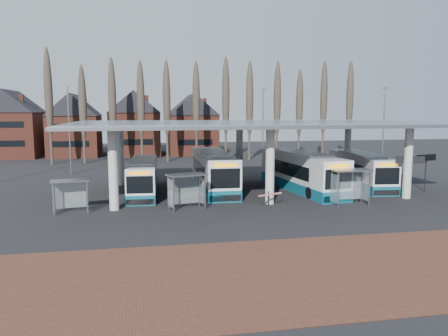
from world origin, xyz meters
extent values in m
plane|color=black|center=(0.00, 0.00, 0.00)|extent=(140.00, 140.00, 0.00)
cube|color=brown|center=(0.00, -12.00, 0.01)|extent=(70.00, 10.00, 0.03)
cylinder|color=silver|center=(-12.00, 2.50, 3.00)|extent=(0.70, 0.70, 6.00)
cylinder|color=silver|center=(-12.00, 13.50, 3.00)|extent=(0.70, 0.70, 6.00)
cylinder|color=silver|center=(0.00, 2.50, 3.00)|extent=(0.70, 0.70, 6.00)
cylinder|color=silver|center=(0.00, 13.50, 3.00)|extent=(0.70, 0.70, 6.00)
cylinder|color=silver|center=(12.00, 2.50, 3.00)|extent=(0.70, 0.70, 6.00)
cylinder|color=silver|center=(12.00, 13.50, 3.00)|extent=(0.70, 0.70, 6.00)
cube|color=gray|center=(0.00, 8.00, 6.25)|extent=(32.00, 16.00, 0.12)
cube|color=silver|center=(0.00, 8.00, 6.32)|extent=(31.50, 15.50, 0.04)
cone|color=#473D33|center=(-22.00, 33.00, 7.25)|extent=(0.36, 0.36, 14.50)
ellipsoid|color=#473D33|center=(-22.00, 33.00, 8.99)|extent=(1.10, 1.10, 11.02)
cone|color=#473D33|center=(-18.00, 33.00, 7.25)|extent=(0.36, 0.36, 14.50)
ellipsoid|color=#473D33|center=(-18.00, 33.00, 8.99)|extent=(1.10, 1.10, 11.02)
cone|color=#473D33|center=(-14.00, 33.00, 7.25)|extent=(0.36, 0.36, 14.50)
ellipsoid|color=#473D33|center=(-14.00, 33.00, 8.99)|extent=(1.10, 1.10, 11.02)
cone|color=#473D33|center=(-10.00, 33.00, 7.25)|extent=(0.36, 0.36, 14.50)
ellipsoid|color=#473D33|center=(-10.00, 33.00, 8.99)|extent=(1.10, 1.10, 11.02)
cone|color=#473D33|center=(-6.00, 33.00, 7.25)|extent=(0.36, 0.36, 14.50)
ellipsoid|color=#473D33|center=(-6.00, 33.00, 8.99)|extent=(1.10, 1.10, 11.02)
cone|color=#473D33|center=(-2.00, 33.00, 7.25)|extent=(0.36, 0.36, 14.50)
ellipsoid|color=#473D33|center=(-2.00, 33.00, 8.99)|extent=(1.10, 1.10, 11.02)
cone|color=#473D33|center=(2.00, 33.00, 7.25)|extent=(0.36, 0.36, 14.50)
ellipsoid|color=#473D33|center=(2.00, 33.00, 8.99)|extent=(1.10, 1.10, 11.02)
cone|color=#473D33|center=(6.00, 33.00, 7.25)|extent=(0.36, 0.36, 14.50)
ellipsoid|color=#473D33|center=(6.00, 33.00, 8.99)|extent=(1.10, 1.10, 11.02)
cone|color=#473D33|center=(10.00, 33.00, 7.25)|extent=(0.36, 0.36, 14.50)
ellipsoid|color=#473D33|center=(10.00, 33.00, 8.99)|extent=(1.10, 1.10, 11.02)
cone|color=#473D33|center=(14.00, 33.00, 7.25)|extent=(0.36, 0.36, 14.50)
ellipsoid|color=#473D33|center=(14.00, 33.00, 8.99)|extent=(1.10, 1.10, 11.02)
cone|color=#473D33|center=(18.00, 33.00, 7.25)|extent=(0.36, 0.36, 14.50)
ellipsoid|color=#473D33|center=(18.00, 33.00, 8.99)|extent=(1.10, 1.10, 11.02)
cone|color=#473D33|center=(22.00, 33.00, 7.25)|extent=(0.36, 0.36, 14.50)
ellipsoid|color=#473D33|center=(22.00, 33.00, 8.99)|extent=(1.10, 1.10, 11.02)
cube|color=brown|center=(-30.00, 44.00, 3.50)|extent=(8.00, 10.00, 7.00)
pyramid|color=black|center=(-30.00, 44.00, 10.50)|extent=(8.30, 10.30, 3.50)
cube|color=brown|center=(-20.50, 44.00, 3.50)|extent=(8.00, 10.00, 7.00)
pyramid|color=black|center=(-20.50, 44.00, 10.50)|extent=(8.30, 10.30, 3.50)
cube|color=brown|center=(-11.00, 44.00, 3.50)|extent=(8.00, 10.00, 7.00)
pyramid|color=black|center=(-11.00, 44.00, 10.50)|extent=(8.30, 10.30, 3.50)
cube|color=brown|center=(-1.50, 44.00, 3.50)|extent=(8.00, 10.00, 7.00)
pyramid|color=black|center=(-1.50, 44.00, 10.50)|extent=(8.30, 10.30, 3.50)
cylinder|color=slate|center=(-18.00, 22.00, 5.00)|extent=(0.16, 0.16, 10.00)
cube|color=slate|center=(-18.00, 22.00, 10.10)|extent=(0.80, 0.15, 0.15)
cylinder|color=slate|center=(6.00, 26.00, 5.00)|extent=(0.16, 0.16, 10.00)
cube|color=slate|center=(6.00, 26.00, 10.10)|extent=(0.80, 0.15, 0.15)
cylinder|color=slate|center=(20.00, 20.00, 5.00)|extent=(0.16, 0.16, 10.00)
cube|color=slate|center=(20.00, 20.00, 10.10)|extent=(0.80, 0.15, 0.15)
cube|color=silver|center=(-9.85, 8.89, 1.63)|extent=(2.84, 10.99, 2.54)
cube|color=#0E536A|center=(-9.85, 8.89, 0.41)|extent=(2.86, 11.01, 0.82)
cube|color=silver|center=(-9.85, 8.89, 2.95)|extent=(2.40, 6.63, 0.16)
cube|color=black|center=(-9.83, 9.35, 1.72)|extent=(2.73, 7.94, 1.00)
cube|color=black|center=(-10.11, 3.47, 1.68)|extent=(2.04, 0.15, 1.36)
cube|color=black|center=(-9.59, 14.31, 1.72)|extent=(1.97, 0.15, 1.09)
cube|color=#F89D0D|center=(-10.11, 3.47, 2.59)|extent=(1.62, 0.12, 0.27)
cube|color=black|center=(-10.11, 3.48, 0.32)|extent=(2.20, 0.18, 0.45)
cylinder|color=black|center=(-11.06, 5.50, 0.44)|extent=(0.30, 0.88, 0.87)
cylinder|color=black|center=(-8.97, 5.40, 0.44)|extent=(0.30, 0.88, 0.87)
cylinder|color=black|center=(-10.74, 12.12, 0.44)|extent=(0.30, 0.88, 0.87)
cylinder|color=black|center=(-8.65, 12.01, 0.44)|extent=(0.30, 0.88, 0.87)
cube|color=silver|center=(-3.32, 9.83, 1.93)|extent=(2.91, 12.89, 3.00)
cube|color=#0E536A|center=(-3.32, 9.83, 0.48)|extent=(2.94, 12.91, 0.96)
cube|color=silver|center=(-3.32, 9.83, 3.48)|extent=(2.57, 7.75, 0.19)
cube|color=black|center=(-3.31, 10.36, 2.04)|extent=(2.91, 9.29, 1.18)
cube|color=black|center=(-3.41, 3.42, 1.98)|extent=(2.40, 0.10, 1.61)
cube|color=black|center=(-3.22, 16.23, 2.04)|extent=(2.32, 0.10, 1.29)
cube|color=#F89D0D|center=(-3.41, 3.42, 3.05)|extent=(1.91, 0.08, 0.32)
cube|color=black|center=(-3.41, 3.43, 0.37)|extent=(2.60, 0.12, 0.54)
cylinder|color=black|center=(-4.61, 5.78, 0.51)|extent=(0.31, 1.03, 1.03)
cylinder|color=black|center=(-2.14, 5.74, 0.51)|extent=(0.31, 1.03, 1.03)
cylinder|color=black|center=(-4.50, 13.59, 0.51)|extent=(0.31, 1.03, 1.03)
cylinder|color=black|center=(-2.03, 13.56, 0.51)|extent=(0.31, 1.03, 1.03)
cube|color=silver|center=(4.62, 7.83, 1.91)|extent=(4.14, 12.97, 2.97)
cube|color=#0E536A|center=(4.62, 7.83, 0.48)|extent=(4.17, 12.99, 0.96)
cube|color=silver|center=(4.62, 7.83, 3.45)|extent=(3.29, 7.87, 0.19)
cube|color=black|center=(4.56, 8.36, 2.02)|extent=(3.78, 9.43, 1.17)
cube|color=black|center=(5.34, 1.52, 1.96)|extent=(2.37, 0.33, 1.59)
cube|color=black|center=(3.89, 14.14, 2.02)|extent=(2.29, 0.33, 1.27)
cube|color=#F89D0D|center=(5.34, 1.52, 3.03)|extent=(1.89, 0.27, 0.32)
cube|color=black|center=(5.34, 1.53, 0.37)|extent=(2.57, 0.38, 0.53)
cylinder|color=black|center=(3.86, 3.68, 0.51)|extent=(0.41, 1.05, 1.02)
cylinder|color=black|center=(6.30, 3.96, 0.51)|extent=(0.41, 1.05, 1.02)
cylinder|color=black|center=(2.97, 11.39, 0.51)|extent=(0.41, 1.05, 1.02)
cylinder|color=black|center=(5.41, 11.67, 0.51)|extent=(0.41, 1.05, 1.02)
cube|color=silver|center=(11.27, 9.12, 1.74)|extent=(3.66, 11.82, 2.71)
cube|color=#0E536A|center=(11.27, 9.12, 0.44)|extent=(3.68, 11.84, 0.87)
cube|color=silver|center=(11.27, 9.12, 3.15)|extent=(2.93, 7.17, 0.17)
cube|color=black|center=(11.32, 9.60, 1.84)|extent=(3.36, 8.58, 1.07)
cube|color=black|center=(10.67, 3.36, 1.79)|extent=(2.17, 0.28, 1.45)
cube|color=black|center=(11.87, 14.88, 1.84)|extent=(2.09, 0.28, 1.16)
cube|color=#F89D0D|center=(10.67, 3.36, 2.76)|extent=(1.72, 0.23, 0.29)
cube|color=black|center=(10.67, 3.37, 0.34)|extent=(2.34, 0.32, 0.48)
cylinder|color=black|center=(9.78, 5.57, 0.46)|extent=(0.37, 0.95, 0.93)
cylinder|color=black|center=(12.00, 5.34, 0.46)|extent=(0.37, 0.95, 0.93)
cylinder|color=black|center=(10.51, 12.61, 0.46)|extent=(0.37, 0.95, 0.93)
cylinder|color=black|center=(12.73, 12.38, 0.46)|extent=(0.37, 0.95, 0.93)
cube|color=gray|center=(-16.04, 1.32, 1.17)|extent=(0.09, 0.09, 2.34)
cube|color=gray|center=(-13.82, 1.68, 1.17)|extent=(0.09, 0.09, 2.34)
cube|color=gray|center=(-16.20, 2.34, 1.17)|extent=(0.09, 0.09, 2.34)
cube|color=gray|center=(-13.99, 2.70, 1.17)|extent=(0.09, 0.09, 2.34)
cube|color=gray|center=(-15.01, 2.01, 2.39)|extent=(2.80, 1.72, 0.09)
cube|color=silver|center=(-15.10, 2.56, 1.22)|extent=(2.22, 0.40, 1.87)
cube|color=silver|center=(-16.17, 1.82, 1.22)|extent=(0.20, 1.02, 1.87)
cube|color=silver|center=(-13.86, 2.20, 1.22)|extent=(0.20, 1.02, 1.87)
cube|color=gray|center=(-7.72, 0.84, 1.29)|extent=(0.10, 0.10, 2.58)
cube|color=gray|center=(-5.32, 1.48, 1.29)|extent=(0.10, 0.10, 2.58)
cube|color=gray|center=(-8.01, 1.94, 1.29)|extent=(0.10, 0.10, 2.58)
cube|color=gray|center=(-5.61, 2.57, 1.29)|extent=(0.10, 0.10, 2.58)
cube|color=gray|center=(-6.67, 1.71, 2.63)|extent=(3.16, 2.13, 0.10)
cube|color=silver|center=(-6.82, 2.31, 1.34)|extent=(2.40, 0.67, 2.06)
cube|color=silver|center=(-7.91, 1.38, 1.34)|extent=(0.33, 1.11, 2.06)
cube|color=silver|center=(-5.42, 2.04, 1.34)|extent=(0.33, 1.11, 2.06)
cube|color=gray|center=(4.74, 0.23, 1.36)|extent=(0.09, 0.09, 2.71)
cube|color=gray|center=(7.35, 0.28, 1.36)|extent=(0.09, 0.09, 2.71)
cube|color=gray|center=(4.72, 1.43, 1.36)|extent=(0.09, 0.09, 2.71)
cube|color=gray|center=(7.33, 1.48, 1.36)|extent=(0.09, 0.09, 2.71)
cube|color=gray|center=(6.04, 0.85, 2.77)|extent=(3.07, 1.58, 0.11)
cube|color=silver|center=(6.02, 1.51, 1.41)|extent=(2.61, 0.09, 2.17)
cube|color=silver|center=(4.68, 0.83, 1.41)|extent=(0.07, 1.19, 2.17)
cube|color=silver|center=(7.39, 0.88, 1.41)|extent=(0.07, 1.19, 2.17)
cylinder|color=black|center=(12.30, 2.62, 1.72)|extent=(0.11, 0.11, 3.44)
cube|color=black|center=(12.30, 2.62, 3.23)|extent=(2.35, 0.57, 0.59)
cylinder|color=black|center=(15.40, 4.87, 1.67)|extent=(0.10, 0.10, 3.33)
cube|color=black|center=(15.40, 4.87, 3.12)|extent=(2.25, 0.68, 0.57)
cube|color=black|center=(-0.29, 1.85, 0.57)|extent=(0.08, 0.08, 1.14)
cube|color=red|center=(-0.29, 1.33, 0.98)|extent=(2.11, 1.03, 0.10)
camera|label=1|loc=(-9.84, -30.28, 7.39)|focal=35.00mm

